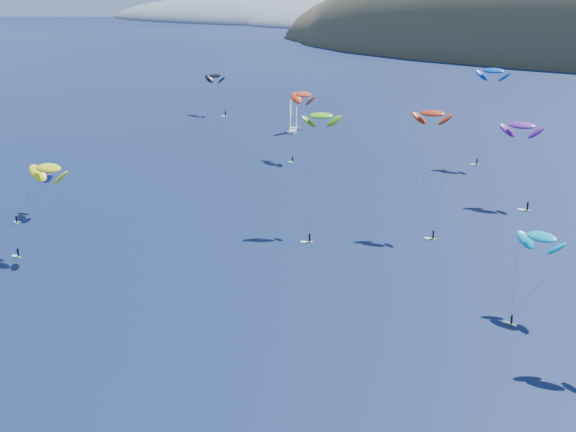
# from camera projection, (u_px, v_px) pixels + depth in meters

# --- Properties ---
(headland) EXTENTS (460.00, 250.00, 60.00)m
(headland) POSITION_uv_depth(u_px,v_px,m) (273.00, 23.00, 926.18)
(headland) COLOR slate
(headland) RESTS_ON ground
(sailboat) EXTENTS (10.38, 9.92, 12.41)m
(sailboat) POSITION_uv_depth(u_px,v_px,m) (293.00, 129.00, 272.67)
(sailboat) COLOR silver
(sailboat) RESTS_ON ground
(kitesurfer_1) EXTENTS (10.44, 11.74, 21.11)m
(kitesurfer_1) POSITION_uv_depth(u_px,v_px,m) (303.00, 95.00, 230.06)
(kitesurfer_1) COLOR #A7EB1A
(kitesurfer_1) RESTS_ON ground
(kitesurfer_2) EXTENTS (9.54, 8.78, 19.24)m
(kitesurfer_2) POSITION_uv_depth(u_px,v_px,m) (48.00, 168.00, 150.97)
(kitesurfer_2) COLOR #A7EB1A
(kitesurfer_2) RESTS_ON ground
(kitesurfer_3) EXTENTS (9.21, 15.58, 25.74)m
(kitesurfer_3) POSITION_uv_depth(u_px,v_px,m) (321.00, 116.00, 165.58)
(kitesurfer_3) COLOR #A7EB1A
(kitesurfer_3) RESTS_ON ground
(kitesurfer_4) EXTENTS (9.63, 7.19, 28.59)m
(kitesurfer_4) POSITION_uv_depth(u_px,v_px,m) (494.00, 71.00, 221.48)
(kitesurfer_4) COLOR #A7EB1A
(kitesurfer_4) RESTS_ON ground
(kitesurfer_5) EXTENTS (8.61, 10.66, 14.61)m
(kitesurfer_5) POSITION_uv_depth(u_px,v_px,m) (542.00, 237.00, 124.98)
(kitesurfer_5) COLOR #A7EB1A
(kitesurfer_5) RESTS_ON ground
(kitesurfer_6) EXTENTS (10.41, 9.10, 20.88)m
(kitesurfer_6) POSITION_uv_depth(u_px,v_px,m) (522.00, 126.00, 184.56)
(kitesurfer_6) COLOR #A7EB1A
(kitesurfer_6) RESTS_ON ground
(kitesurfer_9) EXTENTS (9.13, 9.33, 26.63)m
(kitesurfer_9) POSITION_uv_depth(u_px,v_px,m) (432.00, 114.00, 163.28)
(kitesurfer_9) COLOR #A7EB1A
(kitesurfer_9) RESTS_ON ground
(kitesurfer_10) EXTENTS (8.96, 13.93, 12.00)m
(kitesurfer_10) POSITION_uv_depth(u_px,v_px,m) (45.00, 171.00, 178.37)
(kitesurfer_10) COLOR #A7EB1A
(kitesurfer_10) RESTS_ON ground
(kitesurfer_12) EXTENTS (12.61, 6.12, 17.03)m
(kitesurfer_12) POSITION_uv_depth(u_px,v_px,m) (215.00, 76.00, 304.64)
(kitesurfer_12) COLOR #A7EB1A
(kitesurfer_12) RESTS_ON ground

